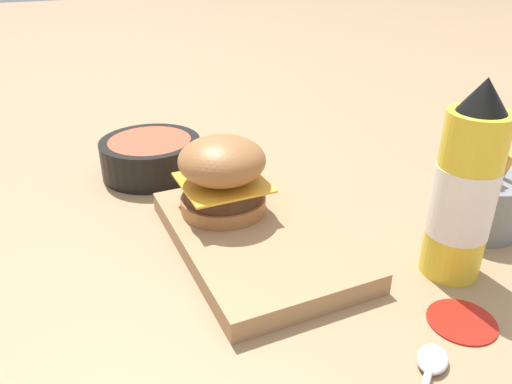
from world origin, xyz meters
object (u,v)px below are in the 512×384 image
object	(u,v)px
serving_board	(256,237)
burger	(222,175)
spoon	(427,377)
ketchup_bottle	(464,192)
fries_basket	(481,201)
side_bowl	(151,156)

from	to	relation	value
serving_board	burger	world-z (taller)	burger
serving_board	spoon	distance (m)	0.26
ketchup_bottle	spoon	bearing A→B (deg)	-48.94
fries_basket	spoon	distance (m)	0.30
ketchup_bottle	spoon	distance (m)	0.20
burger	side_bowl	bearing A→B (deg)	-167.73
spoon	serving_board	bearing A→B (deg)	63.01
burger	side_bowl	size ratio (longest dim) A/B	0.69
side_bowl	ketchup_bottle	bearing A→B (deg)	31.25
serving_board	ketchup_bottle	bearing A→B (deg)	52.53
burger	ketchup_bottle	bearing A→B (deg)	45.33
burger	side_bowl	xyz separation A→B (m)	(-0.21, -0.05, -0.05)
fries_basket	spoon	world-z (taller)	fries_basket
ketchup_bottle	spoon	xyz separation A→B (m)	(0.12, -0.14, -0.10)
burger	spoon	size ratio (longest dim) A/B	0.87
side_bowl	serving_board	bearing A→B (deg)	13.62
side_bowl	spoon	size ratio (longest dim) A/B	1.26
serving_board	spoon	xyz separation A→B (m)	(0.26, 0.05, -0.01)
ketchup_bottle	fries_basket	distance (m)	0.13
burger	side_bowl	distance (m)	0.22
serving_board	spoon	bearing A→B (deg)	10.28
burger	fries_basket	xyz separation A→B (m)	(0.14, 0.30, -0.04)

